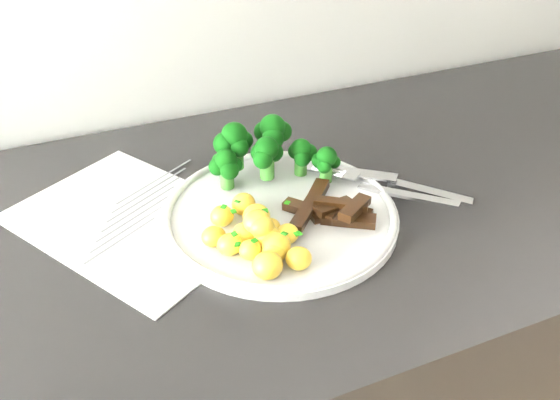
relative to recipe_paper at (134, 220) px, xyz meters
name	(u,v)px	position (x,y,z in m)	size (l,w,h in m)	color
recipe_paper	(134,220)	(0.00, 0.00, 0.00)	(0.34, 0.38, 0.00)	white
plate	(280,213)	(0.18, -0.07, 0.01)	(0.31, 0.31, 0.02)	white
broccoli	(263,148)	(0.19, 0.02, 0.05)	(0.18, 0.11, 0.08)	#2B601F
potatoes	(258,234)	(0.13, -0.12, 0.03)	(0.12, 0.16, 0.04)	yellow
beef_strips	(331,209)	(0.23, -0.10, 0.02)	(0.12, 0.12, 0.03)	black
fork	(387,188)	(0.33, -0.09, 0.02)	(0.14, 0.17, 0.02)	silver
knife	(406,187)	(0.36, -0.08, 0.01)	(0.19, 0.18, 0.03)	silver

